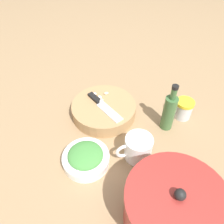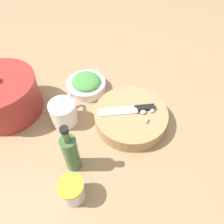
% 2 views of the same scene
% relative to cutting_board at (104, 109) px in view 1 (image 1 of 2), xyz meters
% --- Properties ---
extents(ground_plane, '(5.00, 5.00, 0.00)m').
position_rel_cutting_board_xyz_m(ground_plane, '(-0.09, 0.06, -0.03)').
color(ground_plane, '#997A56').
extents(cutting_board, '(0.26, 0.26, 0.05)m').
position_rel_cutting_board_xyz_m(cutting_board, '(0.00, 0.00, 0.00)').
color(cutting_board, tan).
rests_on(cutting_board, ground_plane).
extents(chef_knife, '(0.18, 0.12, 0.01)m').
position_rel_cutting_board_xyz_m(chef_knife, '(0.00, 0.01, 0.03)').
color(chef_knife, black).
rests_on(chef_knife, cutting_board).
extents(garlic_cloves, '(0.07, 0.08, 0.02)m').
position_rel_cutting_board_xyz_m(garlic_cloves, '(0.03, -0.03, 0.03)').
color(garlic_cloves, silver).
rests_on(garlic_cloves, cutting_board).
extents(herb_bowl, '(0.16, 0.16, 0.06)m').
position_rel_cutting_board_xyz_m(herb_bowl, '(-0.04, 0.24, 0.00)').
color(herb_bowl, white).
rests_on(herb_bowl, ground_plane).
extents(spice_jar, '(0.07, 0.07, 0.08)m').
position_rel_cutting_board_xyz_m(spice_jar, '(-0.30, -0.11, 0.01)').
color(spice_jar, silver).
rests_on(spice_jar, ground_plane).
extents(coffee_mug, '(0.11, 0.10, 0.09)m').
position_rel_cutting_board_xyz_m(coffee_mug, '(-0.19, 0.15, 0.02)').
color(coffee_mug, white).
rests_on(coffee_mug, ground_plane).
extents(oil_bottle, '(0.05, 0.05, 0.20)m').
position_rel_cutting_board_xyz_m(oil_bottle, '(-0.25, -0.03, 0.05)').
color(oil_bottle, '#3D6638').
rests_on(oil_bottle, ground_plane).
extents(stock_pot, '(0.26, 0.26, 0.17)m').
position_rel_cutting_board_xyz_m(stock_pot, '(-0.33, 0.32, 0.05)').
color(stock_pot, '#9E2D28').
rests_on(stock_pot, ground_plane).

